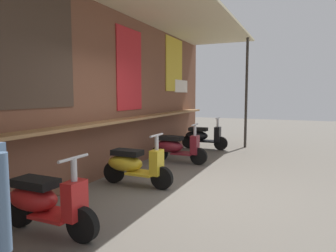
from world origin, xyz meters
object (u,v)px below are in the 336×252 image
(scooter_red, at_px, (43,201))
(scooter_black, at_px, (202,136))
(scooter_maroon, at_px, (176,147))
(scooter_yellow, at_px, (133,164))

(scooter_red, xyz_separation_m, scooter_black, (6.29, -0.00, 0.00))
(scooter_maroon, relative_size, scooter_black, 1.00)
(scooter_red, bearing_deg, scooter_black, 91.02)
(scooter_maroon, bearing_deg, scooter_yellow, -91.82)
(scooter_yellow, distance_m, scooter_black, 4.17)
(scooter_maroon, xyz_separation_m, scooter_black, (2.12, -0.00, 0.00))
(scooter_black, bearing_deg, scooter_red, -92.07)
(scooter_red, distance_m, scooter_yellow, 2.12)
(scooter_black, bearing_deg, scooter_yellow, -92.07)
(scooter_red, height_order, scooter_yellow, same)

